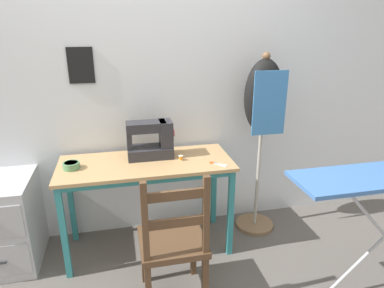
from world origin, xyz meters
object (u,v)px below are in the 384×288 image
(scissors, at_px, (215,163))
(filing_cabinet, at_px, (6,222))
(sewing_machine, at_px, (152,140))
(thread_spool_near_machine, at_px, (181,158))
(wooden_chair, at_px, (173,243))
(fabric_bowl, at_px, (71,165))
(dress_form, at_px, (263,108))

(scissors, relative_size, filing_cabinet, 0.18)
(sewing_machine, bearing_deg, thread_spool_near_machine, -31.71)
(sewing_machine, height_order, thread_spool_near_machine, sewing_machine)
(wooden_chair, height_order, filing_cabinet, wooden_chair)
(sewing_machine, relative_size, thread_spool_near_machine, 9.37)
(fabric_bowl, height_order, filing_cabinet, fabric_bowl)
(thread_spool_near_machine, relative_size, dress_form, 0.03)
(fabric_bowl, distance_m, filing_cabinet, 0.66)
(sewing_machine, xyz_separation_m, filing_cabinet, (-1.08, -0.04, -0.53))
(sewing_machine, height_order, filing_cabinet, sewing_machine)
(filing_cabinet, bearing_deg, sewing_machine, 2.16)
(fabric_bowl, bearing_deg, wooden_chair, -42.66)
(filing_cabinet, bearing_deg, fabric_bowl, -7.01)
(sewing_machine, bearing_deg, dress_form, -0.57)
(sewing_machine, xyz_separation_m, thread_spool_near_machine, (0.19, -0.12, -0.11))
(wooden_chair, bearing_deg, sewing_machine, 93.02)
(scissors, bearing_deg, fabric_bowl, 172.41)
(sewing_machine, bearing_deg, filing_cabinet, -177.84)
(thread_spool_near_machine, xyz_separation_m, wooden_chair, (-0.16, -0.55, -0.32))
(sewing_machine, distance_m, fabric_bowl, 0.59)
(dress_form, bearing_deg, scissors, -152.69)
(thread_spool_near_machine, relative_size, wooden_chair, 0.04)
(sewing_machine, xyz_separation_m, fabric_bowl, (-0.57, -0.10, -0.10))
(scissors, xyz_separation_m, filing_cabinet, (-1.50, 0.19, -0.40))
(wooden_chair, bearing_deg, dress_form, 38.49)
(wooden_chair, relative_size, filing_cabinet, 1.38)
(dress_form, bearing_deg, filing_cabinet, -179.05)
(scissors, height_order, wooden_chair, wooden_chair)
(dress_form, bearing_deg, fabric_bowl, -176.25)
(scissors, relative_size, thread_spool_near_machine, 3.18)
(sewing_machine, relative_size, filing_cabinet, 0.53)
(thread_spool_near_machine, xyz_separation_m, dress_form, (0.67, 0.11, 0.31))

